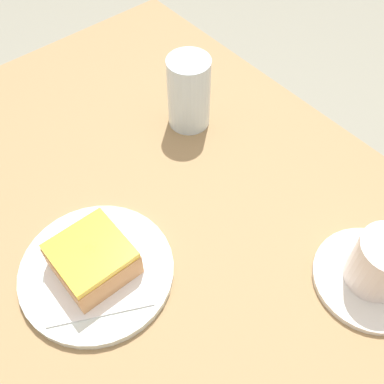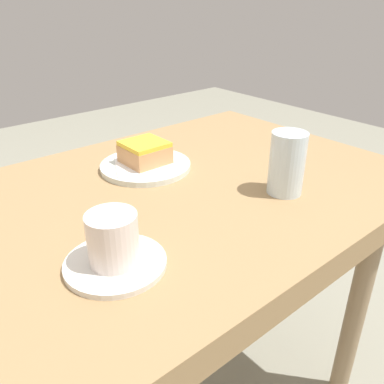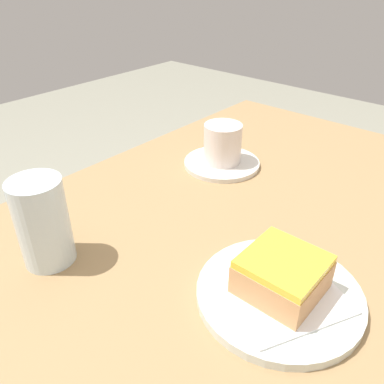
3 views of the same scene
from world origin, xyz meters
The scene contains 6 objects.
table centered at (0.00, 0.00, 0.63)m, with size 1.08×0.67×0.71m.
plate_glazed_square centered at (-0.06, -0.12, 0.71)m, with size 0.20×0.20×0.01m, color silver.
napkin_glazed_square centered at (-0.06, -0.12, 0.72)m, with size 0.13×0.13×0.00m, color white.
donut_glazed_square centered at (-0.06, -0.12, 0.75)m, with size 0.09×0.09×0.05m.
water_glass centered at (-0.20, 0.15, 0.77)m, with size 0.07×0.07×0.12m, color silver.
coffee_cup centered at (0.17, 0.14, 0.74)m, with size 0.15×0.15×0.08m.
Camera 1 is at (0.23, -0.20, 1.24)m, focal length 42.71 mm.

